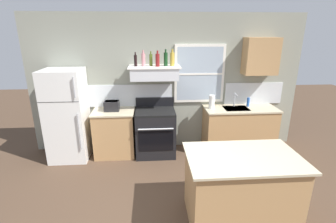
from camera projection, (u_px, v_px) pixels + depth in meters
name	position (u px, v px, depth m)	size (l,w,h in m)	color
ground_plane	(178.00, 218.00, 3.31)	(16.00, 16.00, 0.00)	#4C3828
back_wall	(168.00, 84.00, 5.00)	(5.40, 0.11, 2.70)	gray
refrigerator	(67.00, 115.00, 4.65)	(0.70, 0.72, 1.72)	white
counter_left_of_stove	(115.00, 133.00, 4.90)	(0.79, 0.63, 0.91)	tan
toaster	(112.00, 106.00, 4.73)	(0.30, 0.20, 0.19)	black
stove_range	(155.00, 132.00, 4.91)	(0.76, 0.69, 1.09)	black
range_hood_shelf	(154.00, 73.00, 4.64)	(0.96, 0.52, 0.24)	silver
bottle_balsamic_dark	(136.00, 60.00, 4.55)	(0.06, 0.06, 0.25)	black
bottle_rose_pink	(143.00, 59.00, 4.55)	(0.07, 0.07, 0.29)	#C67F84
bottle_olive_oil_square	(151.00, 60.00, 4.60)	(0.06, 0.06, 0.26)	#4C601E
bottle_red_label_wine	(158.00, 60.00, 4.52)	(0.07, 0.07, 0.28)	maroon
bottle_dark_green_wine	(166.00, 59.00, 4.58)	(0.07, 0.07, 0.30)	#143819
bottle_champagne_gold_foil	(172.00, 59.00, 4.59)	(0.08, 0.08, 0.30)	#B29333
counter_right_with_sink	(239.00, 129.00, 5.07)	(1.43, 0.63, 0.91)	tan
sink_faucet	(235.00, 98.00, 4.96)	(0.03, 0.17, 0.28)	silver
paper_towel_roll	(212.00, 102.00, 4.84)	(0.11, 0.11, 0.27)	white
dish_soap_bottle	(248.00, 102.00, 5.01)	(0.06, 0.06, 0.18)	blue
kitchen_island	(240.00, 188.00, 3.19)	(1.40, 0.90, 0.91)	tan
upper_cabinet_right	(261.00, 56.00, 4.78)	(0.64, 0.32, 0.70)	tan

